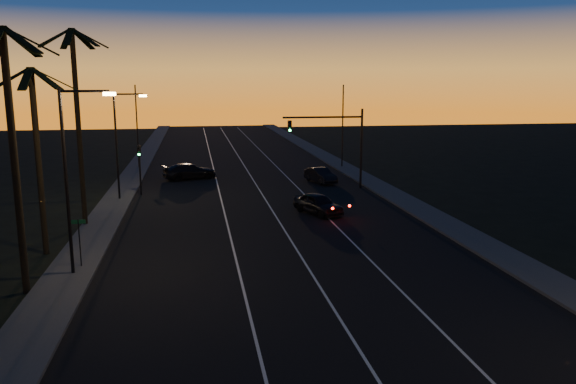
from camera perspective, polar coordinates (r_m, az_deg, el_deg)
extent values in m
cube|color=black|center=(38.82, -1.86, -2.70)|extent=(20.00, 170.00, 0.01)
cube|color=#353533|center=(38.98, -18.44, -3.10)|extent=(2.40, 170.00, 0.16)
cube|color=#353533|center=(41.75, 13.56, -1.92)|extent=(2.40, 170.00, 0.16)
cube|color=silver|center=(38.54, -6.29, -2.84)|extent=(0.12, 160.00, 0.01)
cube|color=silver|center=(38.88, -1.13, -2.65)|extent=(0.12, 160.00, 0.01)
cube|color=silver|center=(39.53, 3.90, -2.45)|extent=(0.12, 160.00, 0.01)
cylinder|color=black|center=(26.72, -26.00, 2.43)|extent=(0.32, 0.32, 11.50)
cube|color=black|center=(26.52, -24.63, 13.76)|extent=(2.18, 0.92, 1.18)
cube|color=black|center=(27.35, -25.47, 13.58)|extent=(1.25, 2.12, 1.18)
cube|color=black|center=(25.69, -25.55, 13.80)|extent=(1.95, 1.61, 1.18)
cylinder|color=black|center=(32.70, -24.00, 2.66)|extent=(0.32, 0.32, 10.00)
cube|color=black|center=(32.44, -22.72, 10.57)|extent=(2.18, 0.92, 1.18)
cube|color=black|center=(33.26, -23.46, 10.51)|extent=(1.25, 2.12, 1.18)
cube|color=black|center=(33.46, -25.02, 10.39)|extent=(1.34, 2.09, 1.18)
cube|color=black|center=(32.91, -26.30, 10.29)|extent=(2.18, 0.82, 1.18)
cube|color=black|center=(31.99, -26.36, 10.29)|extent=(1.90, 1.69, 1.18)
cube|color=black|center=(31.40, -25.07, 10.41)|extent=(0.45, 2.16, 1.18)
cube|color=black|center=(31.60, -23.42, 10.53)|extent=(1.95, 1.61, 1.18)
cylinder|color=black|center=(38.18, -20.49, 5.88)|extent=(0.32, 0.32, 12.50)
cube|color=black|center=(38.23, -19.45, 14.51)|extent=(2.18, 0.92, 1.18)
cube|color=black|center=(39.02, -20.15, 14.38)|extent=(1.25, 2.12, 1.18)
cube|color=black|center=(39.17, -21.52, 14.27)|extent=(1.34, 2.09, 1.18)
cube|color=black|center=(38.57, -22.58, 14.26)|extent=(2.18, 0.82, 1.18)
cube|color=black|center=(37.65, -22.54, 14.36)|extent=(1.90, 1.69, 1.18)
cube|color=black|center=(37.11, -21.37, 14.50)|extent=(0.45, 2.16, 1.18)
cube|color=black|center=(37.37, -19.97, 14.57)|extent=(1.95, 1.61, 1.18)
cylinder|color=black|center=(28.42, -21.59, 0.68)|extent=(0.16, 0.16, 9.00)
cylinder|color=black|center=(27.81, -19.98, 9.61)|extent=(2.20, 0.12, 0.12)
cube|color=#EEAE5F|center=(27.64, -17.69, 9.47)|extent=(0.55, 0.26, 0.16)
cylinder|color=black|center=(46.04, -17.02, 4.37)|extent=(0.16, 0.16, 8.50)
cylinder|color=black|center=(45.64, -15.92, 9.54)|extent=(2.20, 0.12, 0.12)
cube|color=#EEAE5F|center=(45.54, -14.52, 9.44)|extent=(0.55, 0.26, 0.16)
cylinder|color=black|center=(30.03, -20.39, -4.98)|extent=(0.06, 0.06, 2.60)
cube|color=#0C4D26|center=(29.75, -20.54, -2.85)|extent=(0.70, 0.03, 0.20)
cylinder|color=black|center=(49.87, 7.46, 4.37)|extent=(0.20, 0.20, 7.00)
cylinder|color=black|center=(48.72, 3.56, 7.59)|extent=(7.00, 0.16, 0.16)
cube|color=black|center=(48.20, 0.17, 6.68)|extent=(0.32, 0.28, 1.00)
sphere|color=black|center=(48.01, 0.20, 7.05)|extent=(0.20, 0.20, 0.20)
sphere|color=black|center=(48.03, 0.20, 6.67)|extent=(0.20, 0.20, 0.20)
sphere|color=#14FF59|center=(48.06, 0.20, 6.29)|extent=(0.20, 0.20, 0.20)
cylinder|color=black|center=(48.12, -14.80, 2.17)|extent=(0.14, 0.14, 4.20)
cube|color=black|center=(47.91, -14.90, 4.06)|extent=(0.28, 0.25, 0.90)
sphere|color=black|center=(47.73, -14.93, 4.37)|extent=(0.18, 0.18, 0.18)
sphere|color=black|center=(47.76, -14.91, 4.04)|extent=(0.18, 0.18, 0.18)
sphere|color=#14FF59|center=(47.79, -14.90, 3.71)|extent=(0.18, 0.18, 0.18)
cylinder|color=black|center=(62.84, -15.08, 6.37)|extent=(0.14, 0.14, 9.00)
cylinder|color=black|center=(61.67, 5.57, 6.62)|extent=(0.14, 0.14, 9.00)
imported|color=black|center=(40.01, 3.07, -1.20)|extent=(3.38, 4.65, 1.47)
sphere|color=#FF0F05|center=(37.54, 4.55, -1.68)|extent=(0.18, 0.18, 0.18)
sphere|color=#FF0F05|center=(38.46, 6.27, -1.40)|extent=(0.18, 0.18, 0.18)
imported|color=black|center=(52.56, 3.33, 1.70)|extent=(2.53, 4.41, 1.37)
imported|color=black|center=(55.28, -9.96, 2.09)|extent=(5.64, 3.69, 1.52)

